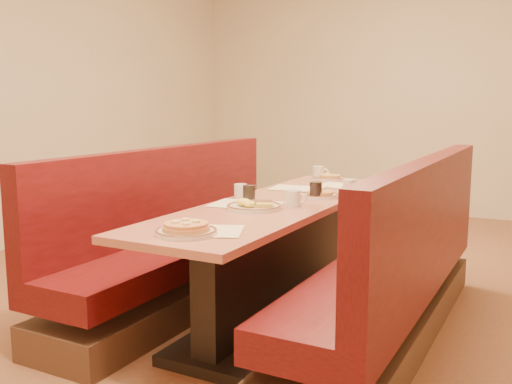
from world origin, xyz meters
The scene contains 19 objects.
ground centered at (0.00, 0.00, 0.00)m, with size 8.00×8.00×0.00m, color #9E6647.
room_envelope centered at (0.00, 0.00, 1.93)m, with size 6.04×8.04×2.82m.
diner_table centered at (0.00, 0.00, 0.37)m, with size 0.70×2.50×0.75m.
booth_left centered at (-0.73, 0.00, 0.36)m, with size 0.55×2.50×1.05m.
booth_right centered at (0.73, 0.00, 0.36)m, with size 0.55×2.50×1.05m.
placemat_near_left centered at (-0.12, -0.22, 0.75)m, with size 0.40×0.30×0.00m, color beige.
placemat_near_right centered at (0.06, -0.93, 0.75)m, with size 0.35×0.27×0.00m, color beige.
placemat_far_left centered at (-0.12, 0.53, 0.75)m, with size 0.36×0.27×0.00m, color beige.
placemat_far_right centered at (0.12, 0.79, 0.75)m, with size 0.35×0.26×0.00m, color beige.
pancake_plate centered at (0.01, -1.02, 0.77)m, with size 0.29×0.29×0.07m.
eggs_plate centered at (-0.02, -0.31, 0.77)m, with size 0.32×0.32×0.06m.
extra_plate_mid centered at (0.16, 0.26, 0.77)m, with size 0.24×0.24×0.05m.
extra_plate_far centered at (-0.09, 1.10, 0.77)m, with size 0.25×0.25×0.05m.
coffee_mug_a centered at (0.15, -0.13, 0.80)m, with size 0.13×0.09×0.10m.
coffee_mug_b centered at (-0.28, 0.00, 0.80)m, with size 0.12×0.08×0.09m.
coffee_mug_c centered at (0.28, 0.49, 0.80)m, with size 0.12×0.09×0.10m.
coffee_mug_d centered at (-0.19, 1.10, 0.80)m, with size 0.13×0.09×0.10m.
soda_tumbler_near centered at (-0.15, -0.12, 0.80)m, with size 0.08×0.08×0.10m.
soda_tumbler_mid centered at (0.16, 0.19, 0.80)m, with size 0.08×0.08×0.11m.
Camera 1 is at (1.51, -3.13, 1.35)m, focal length 40.00 mm.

